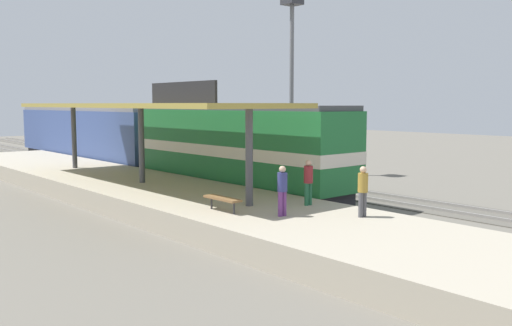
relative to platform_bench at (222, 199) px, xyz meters
name	(u,v)px	position (x,y,z in m)	size (l,w,h in m)	color
ground_plane	(247,187)	(8.00, 8.20, -1.34)	(120.00, 120.00, 0.00)	#666056
track_near	(219,190)	(6.00, 8.20, -1.31)	(3.20, 110.00, 0.16)	#565249
track_far	(281,182)	(10.60, 8.20, -1.31)	(3.20, 110.00, 0.16)	#565249
platform	(143,192)	(1.40, 8.20, -0.89)	(6.00, 44.00, 0.90)	#A89E89
station_canopy	(142,107)	(1.40, 8.11, 3.19)	(5.20, 18.00, 4.70)	#47474C
platform_bench	(222,199)	(0.00, 0.00, 0.00)	(0.44, 1.70, 0.50)	#333338
locomotive	(236,148)	(6.00, 6.74, 1.07)	(2.93, 14.43, 4.44)	#28282D
passenger_carriage_single	(88,135)	(6.00, 24.74, 0.97)	(2.90, 20.00, 4.24)	#28282D
light_mast	(292,46)	(13.80, 10.61, 7.05)	(1.10, 1.10, 11.70)	slate
person_waiting	(308,180)	(3.14, -1.16, 0.51)	(0.34, 0.34, 1.71)	#23603D
person_walking	(363,189)	(2.98, -3.82, 0.51)	(0.34, 0.34, 1.71)	#4C4C51
person_boarding	(282,188)	(1.03, -1.96, 0.51)	(0.34, 0.34, 1.71)	#663375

